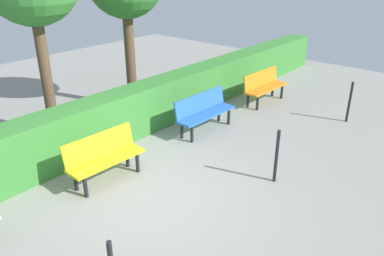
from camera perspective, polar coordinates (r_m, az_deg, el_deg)
name	(u,v)px	position (r m, az deg, el deg)	size (l,w,h in m)	color
ground_plane	(150,194)	(6.63, -6.26, -9.73)	(20.78, 20.78, 0.00)	gray
bench_orange	(264,85)	(10.65, 10.66, 6.28)	(1.54, 0.52, 0.86)	orange
bench_blue	(204,111)	(8.71, 1.78, 2.62)	(1.62, 0.51, 0.86)	blue
bench_yellow	(104,156)	(6.93, -13.00, -4.03)	(1.43, 0.52, 0.86)	yellow
hedge_row	(124,115)	(8.45, -10.11, 1.91)	(16.78, 0.67, 1.07)	#387F33
railing_post_near	(350,102)	(9.91, 22.42, 3.59)	(0.06, 0.06, 1.00)	black
railing_post_mid	(277,156)	(6.85, 12.49, -4.15)	(0.06, 0.06, 1.00)	black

